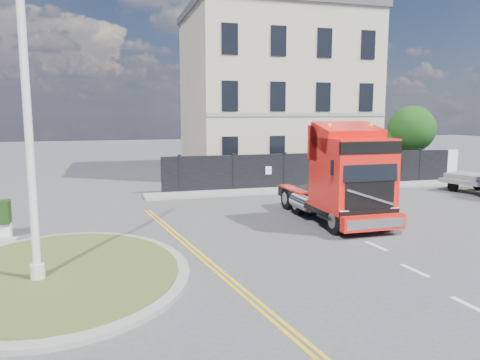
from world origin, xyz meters
name	(u,v)px	position (x,y,z in m)	size (l,w,h in m)	color
ground	(271,231)	(0.00, 0.00, 0.00)	(120.00, 120.00, 0.00)	#424244
traffic_island	(61,273)	(-7.00, -3.00, 0.08)	(6.80, 6.80, 0.17)	gray
hoarding_fence	(325,170)	(6.55, 9.00, 1.00)	(18.80, 0.25, 2.00)	black
georgian_building	(273,92)	(6.00, 16.50, 5.77)	(12.30, 10.30, 12.80)	beige
tree	(409,131)	(14.38, 12.10, 3.05)	(3.20, 3.20, 4.80)	#382619
pavement_far	(323,188)	(6.00, 8.10, 0.06)	(20.00, 1.60, 0.12)	gray
truck	(344,180)	(3.12, 0.32, 1.72)	(2.45, 6.42, 3.84)	black
lamppost_island	(27,103)	(-7.50, -3.50, 4.57)	(0.27, 0.54, 8.77)	silver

